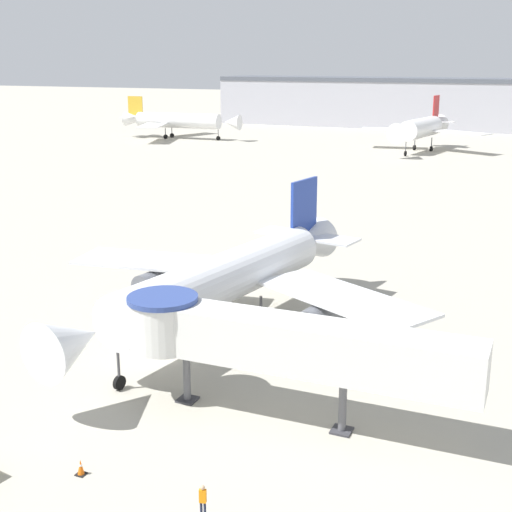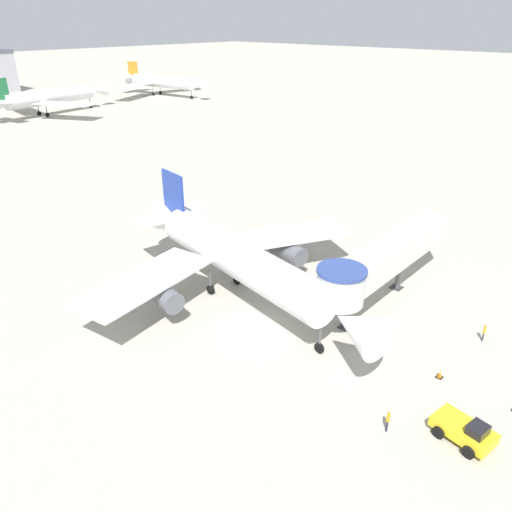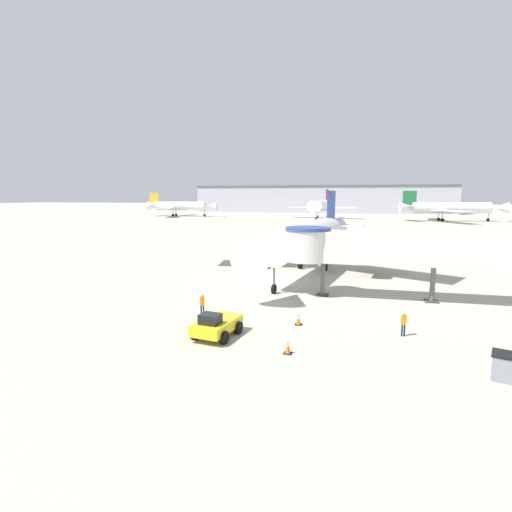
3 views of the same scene
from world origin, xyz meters
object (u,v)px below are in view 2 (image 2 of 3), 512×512
jet_bridge (381,260)px  ground_crew_wing_walker (484,331)px  main_airplane (235,258)px  ground_crew_marshaller (388,419)px  background_jet_green_tail (48,97)px  background_jet_orange_tail (161,82)px  traffic_cone_near_nose (440,373)px  pushback_tug_yellow (465,430)px

jet_bridge → ground_crew_wing_walker: 10.33m
main_airplane → ground_crew_marshaller: 20.56m
main_airplane → ground_crew_marshaller: size_ratio=17.99×
background_jet_green_tail → background_jet_orange_tail: background_jet_green_tail is taller
traffic_cone_near_nose → background_jet_orange_tail: (78.59, 134.87, 4.20)m
traffic_cone_near_nose → background_jet_green_tail: background_jet_green_tail is taller
main_airplane → background_jet_orange_tail: 140.38m
pushback_tug_yellow → main_airplane: bearing=91.2°
ground_crew_marshaller → background_jet_green_tail: size_ratio=0.05×
jet_bridge → pushback_tug_yellow: (-10.96, -12.77, -3.83)m
main_airplane → ground_crew_wing_walker: size_ratio=19.16×
ground_crew_wing_walker → background_jet_orange_tail: (71.59, 135.47, 3.64)m
ground_crew_wing_walker → traffic_cone_near_nose: bearing=159.9°
background_jet_green_tail → pushback_tug_yellow: bearing=153.4°
traffic_cone_near_nose → ground_crew_marshaller: 7.49m
pushback_tug_yellow → background_jet_orange_tail: 161.86m
ground_crew_marshaller → background_jet_green_tail: bearing=47.9°
main_airplane → pushback_tug_yellow: (-3.11, -23.52, -3.36)m
traffic_cone_near_nose → ground_crew_marshaller: size_ratio=0.47×
jet_bridge → ground_crew_wing_walker: jet_bridge is taller
ground_crew_marshaller → ground_crew_wing_walker: size_ratio=1.06×
traffic_cone_near_nose → ground_crew_wing_walker: (7.00, -0.60, 0.55)m
pushback_tug_yellow → background_jet_orange_tail: size_ratio=0.10×
traffic_cone_near_nose → pushback_tug_yellow: bearing=-142.3°
pushback_tug_yellow → ground_crew_wing_walker: size_ratio=2.48×
jet_bridge → ground_crew_wing_walker: size_ratio=12.39×
pushback_tug_yellow → ground_crew_marshaller: bearing=131.6°
ground_crew_wing_walker → background_jet_green_tail: background_jet_green_tail is taller
jet_bridge → traffic_cone_near_nose: (-6.09, -9.01, -4.23)m
main_airplane → traffic_cone_near_nose: size_ratio=38.69×
ground_crew_marshaller → main_airplane: bearing=49.9°
jet_bridge → ground_crew_wing_walker: (0.92, -9.61, -3.68)m
jet_bridge → background_jet_green_tail: bearing=75.3°
pushback_tug_yellow → ground_crew_marshaller: 4.79m
background_jet_orange_tail → pushback_tug_yellow: bearing=-127.7°
main_airplane → jet_bridge: size_ratio=1.55×
pushback_tug_yellow → ground_crew_marshaller: pushback_tug_yellow is taller
main_airplane → pushback_tug_yellow: bearing=-88.2°
main_airplane → ground_crew_wing_walker: 22.39m
main_airplane → pushback_tug_yellow: 23.96m
pushback_tug_yellow → background_jet_green_tail: size_ratio=0.11×
main_airplane → jet_bridge: (7.85, -10.75, 0.47)m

